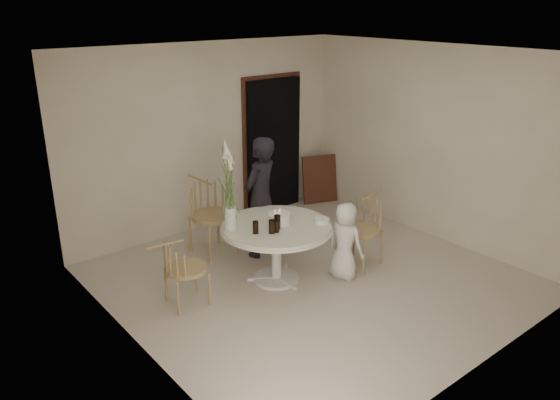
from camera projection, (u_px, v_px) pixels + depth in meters
ground at (311, 278)px, 6.71m from camera, size 4.50×4.50×0.00m
room_shell at (314, 151)px, 6.15m from camera, size 4.50×4.50×4.50m
doorway at (273, 146)px, 8.62m from camera, size 1.00×0.10×2.10m
door_trim at (272, 142)px, 8.63m from camera, size 1.12×0.03×2.22m
table at (276, 234)px, 6.47m from camera, size 1.33×1.33×0.73m
picture_frame at (320, 179)px, 9.15m from camera, size 0.62×0.36×0.79m
chair_far at (207, 206)px, 7.27m from camera, size 0.58×0.62×1.00m
chair_right at (366, 220)px, 6.96m from camera, size 0.59×0.56×0.90m
chair_left at (176, 264)px, 5.93m from camera, size 0.52×0.48×0.80m
girl at (260, 197)px, 7.10m from camera, size 0.69×0.57×1.61m
boy at (345, 241)px, 6.58m from camera, size 0.38×0.52×0.97m
birthday_cake at (279, 218)px, 6.45m from camera, size 0.27×0.27×0.18m
cola_tumbler_a at (272, 227)px, 6.18m from camera, size 0.10×0.10×0.16m
cola_tumbler_b at (277, 227)px, 6.21m from camera, size 0.08×0.08×0.14m
cola_tumbler_c at (256, 227)px, 6.17m from camera, size 0.08×0.08×0.15m
cola_tumbler_d at (277, 222)px, 6.30m from camera, size 0.09×0.09×0.16m
plate_stack at (322, 220)px, 6.50m from camera, size 0.21×0.21×0.04m
flower_vase at (229, 190)px, 6.14m from camera, size 0.15×0.15×1.08m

